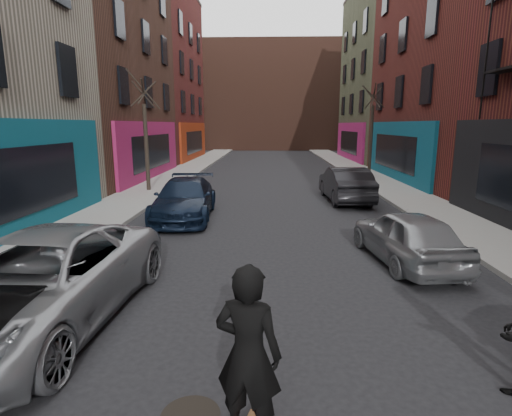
# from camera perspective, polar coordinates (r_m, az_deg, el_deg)

# --- Properties ---
(sidewalk_left) EXTENTS (2.50, 84.00, 0.13)m
(sidewalk_left) POSITION_cam_1_polar(r_m,az_deg,el_deg) (32.33, -9.00, 5.89)
(sidewalk_left) COLOR gray
(sidewalk_left) RESTS_ON ground
(sidewalk_right) EXTENTS (2.50, 84.00, 0.13)m
(sidewalk_right) POSITION_cam_1_polar(r_m,az_deg,el_deg) (32.39, 13.39, 5.73)
(sidewalk_right) COLOR gray
(sidewalk_right) RESTS_ON ground
(building_far) EXTENTS (40.00, 10.00, 14.00)m
(building_far) POSITION_cam_1_polar(r_m,az_deg,el_deg) (57.70, 2.15, 15.47)
(building_far) COLOR #47281E
(building_far) RESTS_ON ground
(tree_left_far) EXTENTS (2.00, 2.00, 6.50)m
(tree_left_far) POSITION_cam_1_polar(r_m,az_deg,el_deg) (20.49, -15.56, 11.56)
(tree_left_far) COLOR black
(tree_left_far) RESTS_ON sidewalk_left
(tree_right_far) EXTENTS (2.00, 2.00, 6.80)m
(tree_right_far) POSITION_cam_1_polar(r_m,az_deg,el_deg) (26.36, 16.23, 11.81)
(tree_right_far) COLOR black
(tree_right_far) RESTS_ON sidewalk_right
(parked_left_far) EXTENTS (2.87, 5.70, 1.55)m
(parked_left_far) POSITION_cam_1_polar(r_m,az_deg,el_deg) (7.63, -28.55, -9.22)
(parked_left_far) COLOR gray
(parked_left_far) RESTS_ON ground
(parked_left_end) EXTENTS (2.24, 4.97, 1.41)m
(parked_left_end) POSITION_cam_1_polar(r_m,az_deg,el_deg) (14.60, -10.15, 1.30)
(parked_left_end) COLOR black
(parked_left_end) RESTS_ON ground
(parked_right_far) EXTENTS (2.07, 4.08, 1.33)m
(parked_right_far) POSITION_cam_1_polar(r_m,az_deg,el_deg) (10.40, 20.72, -3.77)
(parked_right_far) COLOR gray
(parked_right_far) RESTS_ON ground
(parked_right_end) EXTENTS (1.81, 4.65, 1.51)m
(parked_right_end) POSITION_cam_1_polar(r_m,az_deg,el_deg) (18.06, 12.64, 3.36)
(parked_right_end) COLOR black
(parked_right_end) RESTS_ON ground
(skateboarder) EXTENTS (0.80, 0.63, 1.92)m
(skateboarder) POSITION_cam_1_polar(r_m,az_deg,el_deg) (4.28, -1.11, -20.19)
(skateboarder) COLOR black
(skateboarder) RESTS_ON skateboard
(manhole) EXTENTS (0.77, 0.77, 0.01)m
(manhole) POSITION_cam_1_polar(r_m,az_deg,el_deg) (5.29, -9.36, -27.23)
(manhole) COLOR black
(manhole) RESTS_ON ground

